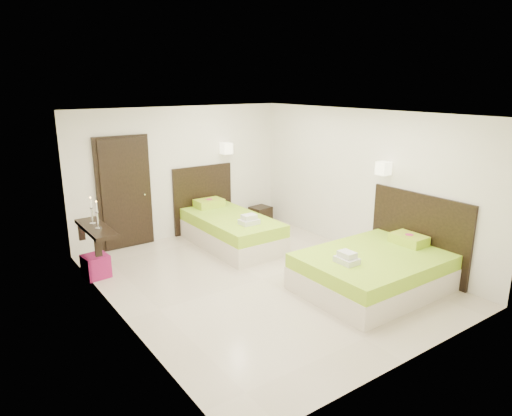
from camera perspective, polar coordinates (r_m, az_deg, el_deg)
floor at (r=7.39m, az=0.72°, el=-8.89°), size 5.50×5.50×0.00m
bed_single at (r=8.84m, az=-3.40°, el=-2.45°), size 1.34×2.23×1.84m
bed_double at (r=7.22m, az=14.82°, el=-7.31°), size 2.15×1.83×1.77m
nightstand at (r=10.18m, az=0.56°, el=-0.86°), size 0.46×0.42×0.37m
ottoman at (r=7.84m, az=-19.38°, el=-6.86°), size 0.41×0.41×0.37m
door at (r=8.82m, az=-16.09°, el=1.77°), size 1.02×0.15×2.14m
console_shelf at (r=7.62m, az=-19.44°, el=-2.46°), size 0.35×1.20×0.78m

